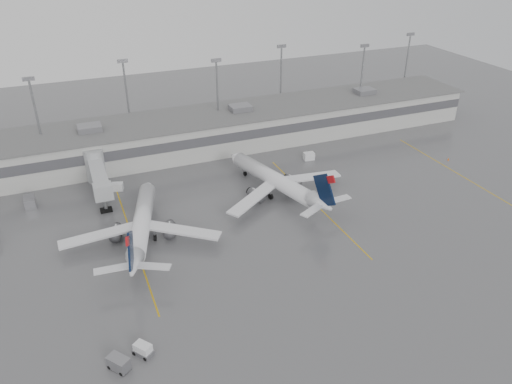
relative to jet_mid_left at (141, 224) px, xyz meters
name	(u,v)px	position (x,y,z in m)	size (l,w,h in m)	color
ground	(285,303)	(15.86, -24.03, -3.06)	(260.00, 260.00, 0.00)	#515154
terminal	(181,135)	(15.85, 33.95, 1.11)	(152.00, 17.00, 9.45)	#B4B4AF
light_masts	(172,95)	(15.86, 39.72, 8.96)	(142.40, 8.00, 20.60)	gray
jet_bridge_right	(97,172)	(-4.64, 21.69, 0.81)	(4.00, 17.20, 7.00)	#A1A4A6
stand_markings	(230,221)	(15.86, -0.03, -3.06)	(105.25, 40.00, 0.01)	#C6970B
jet_mid_left	(141,224)	(0.00, 0.00, 0.00)	(26.12, 29.70, 9.86)	white
jet_mid_right	(278,181)	(28.04, 5.73, 0.10)	(27.00, 30.69, 10.17)	white
baggage_tug	(143,350)	(-4.98, -25.95, -2.43)	(2.78, 2.96, 1.64)	white
baggage_cart	(119,363)	(-8.18, -27.15, -2.14)	(2.94, 3.15, 1.78)	slate
gse_uld_b	(117,187)	(-1.34, 19.86, -2.27)	(2.23, 1.49, 1.58)	white
gse_uld_c	(309,156)	(41.67, 18.29, -2.22)	(2.38, 1.59, 1.69)	white
gse_loader	(30,202)	(-17.93, 19.55, -2.07)	(1.98, 3.17, 1.98)	slate
cone_b	(140,213)	(1.14, 8.44, -2.69)	(0.47, 0.47, 0.75)	#FF5E05
cone_c	(275,176)	(30.78, 12.88, -2.76)	(0.38, 0.38, 0.61)	#FF5E05
cone_d	(448,159)	(71.17, 5.79, -2.76)	(0.39, 0.39, 0.62)	#FF5E05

